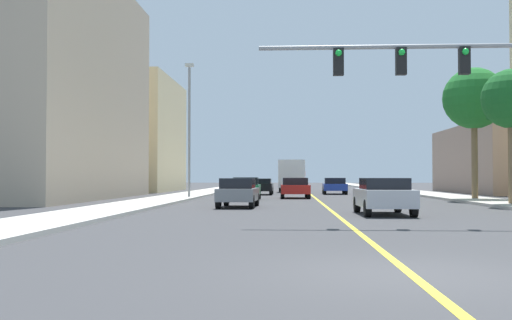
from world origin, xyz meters
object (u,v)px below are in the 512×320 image
(car_red, at_px, (295,188))
(delivery_truck, at_px, (293,175))
(car_blue, at_px, (335,186))
(car_silver, at_px, (384,195))
(street_lamp, at_px, (189,123))
(palm_mid, at_px, (512,100))
(traffic_signal_mast, at_px, (489,77))
(car_gray, at_px, (238,192))
(car_green, at_px, (246,188))
(palm_far, at_px, (474,99))
(car_black, at_px, (261,186))

(car_red, relative_size, delivery_truck, 0.49)
(car_blue, relative_size, car_silver, 1.09)
(street_lamp, xyz_separation_m, car_blue, (10.31, 11.77, -4.22))
(car_blue, bearing_deg, street_lamp, -129.71)
(palm_mid, relative_size, delivery_truck, 0.83)
(street_lamp, xyz_separation_m, car_silver, (10.10, -15.54, -4.19))
(traffic_signal_mast, relative_size, street_lamp, 1.26)
(palm_mid, height_order, car_blue, palm_mid)
(traffic_signal_mast, relative_size, car_gray, 2.77)
(car_gray, xyz_separation_m, delivery_truck, (2.78, 29.55, 0.89))
(car_silver, bearing_deg, street_lamp, 122.20)
(traffic_signal_mast, height_order, car_green, traffic_signal_mast)
(palm_far, bearing_deg, traffic_signal_mast, -105.59)
(car_black, bearing_deg, palm_far, -40.36)
(car_green, distance_m, delivery_truck, 20.67)
(car_red, xyz_separation_m, car_silver, (3.20, -17.68, 0.02))
(car_silver, xyz_separation_m, car_green, (-6.29, 14.41, -0.01))
(traffic_signal_mast, height_order, car_red, traffic_signal_mast)
(palm_far, distance_m, car_green, 14.95)
(street_lamp, distance_m, car_blue, 16.21)
(car_red, bearing_deg, delivery_truck, 88.80)
(traffic_signal_mast, height_order, delivery_truck, traffic_signal_mast)
(palm_far, bearing_deg, car_gray, -148.13)
(palm_far, height_order, car_red, palm_far)
(car_black, bearing_deg, car_green, -91.80)
(palm_mid, height_order, car_silver, palm_mid)
(car_red, height_order, delivery_truck, delivery_truck)
(car_gray, relative_size, car_blue, 0.90)
(car_black, xyz_separation_m, delivery_truck, (2.63, 9.44, 0.92))
(palm_mid, distance_m, delivery_truck, 30.22)
(car_black, bearing_deg, palm_mid, -54.36)
(car_gray, bearing_deg, palm_mid, 7.74)
(car_green, bearing_deg, street_lamp, 162.74)
(palm_far, xyz_separation_m, car_silver, (-7.62, -13.76, -5.42))
(car_gray, distance_m, car_red, 12.72)
(street_lamp, bearing_deg, car_black, 66.79)
(traffic_signal_mast, relative_size, delivery_truck, 1.38)
(car_green, bearing_deg, car_black, 87.05)
(car_blue, bearing_deg, delivery_truck, 116.16)
(palm_mid, height_order, palm_far, palm_far)
(car_gray, bearing_deg, car_red, 78.65)
(car_blue, height_order, car_silver, car_silver)
(palm_far, relative_size, delivery_truck, 0.99)
(street_lamp, xyz_separation_m, palm_far, (17.72, -1.77, 1.23))
(car_red, bearing_deg, car_green, -134.73)
(car_red, height_order, car_silver, car_silver)
(street_lamp, relative_size, palm_far, 1.10)
(palm_far, bearing_deg, car_red, 160.08)
(car_black, relative_size, car_silver, 1.01)
(car_red, bearing_deg, car_gray, -104.20)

